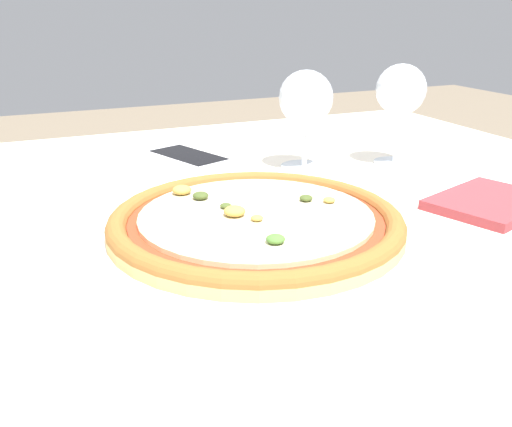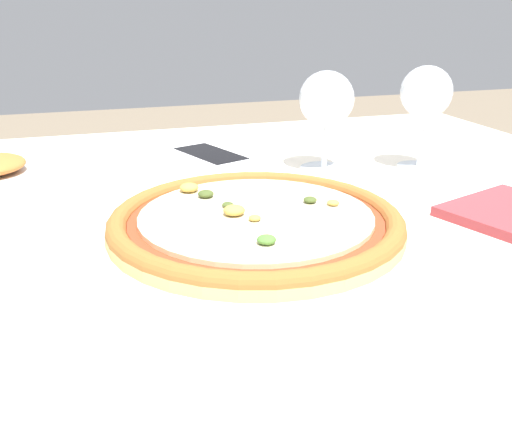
{
  "view_description": "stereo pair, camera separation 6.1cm",
  "coord_description": "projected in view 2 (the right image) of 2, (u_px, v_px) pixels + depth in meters",
  "views": [
    {
      "loc": [
        -0.13,
        -0.65,
        0.98
      ],
      "look_at": [
        0.09,
        -0.13,
        0.77
      ],
      "focal_mm": 40.0,
      "sensor_mm": 36.0,
      "label": 1
    },
    {
      "loc": [
        -0.08,
        -0.67,
        0.98
      ],
      "look_at": [
        0.09,
        -0.13,
        0.77
      ],
      "focal_mm": 40.0,
      "sensor_mm": 36.0,
      "label": 2
    }
  ],
  "objects": [
    {
      "name": "wine_glass_far_left",
      "position": [
        426.0,
        95.0,
        0.84
      ],
      "size": [
        0.08,
        0.08,
        0.16
      ],
      "color": "silver",
      "rests_on": "dining_table"
    },
    {
      "name": "dining_table",
      "position": [
        160.0,
        271.0,
        0.74
      ],
      "size": [
        1.43,
        0.93,
        0.74
      ],
      "color": "brown",
      "rests_on": "ground_plane"
    },
    {
      "name": "napkin_folded",
      "position": [
        508.0,
        211.0,
        0.68
      ],
      "size": [
        0.18,
        0.15,
        0.01
      ],
      "color": "#933338",
      "rests_on": "dining_table"
    },
    {
      "name": "pizza_plate",
      "position": [
        256.0,
        225.0,
        0.61
      ],
      "size": [
        0.36,
        0.36,
        0.04
      ],
      "color": "white",
      "rests_on": "dining_table"
    },
    {
      "name": "cell_phone",
      "position": [
        210.0,
        156.0,
        0.93
      ],
      "size": [
        0.12,
        0.16,
        0.01
      ],
      "color": "white",
      "rests_on": "dining_table"
    },
    {
      "name": "wine_glass_far_right",
      "position": [
        326.0,
        102.0,
        0.84
      ],
      "size": [
        0.08,
        0.08,
        0.15
      ],
      "color": "silver",
      "rests_on": "dining_table"
    }
  ]
}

